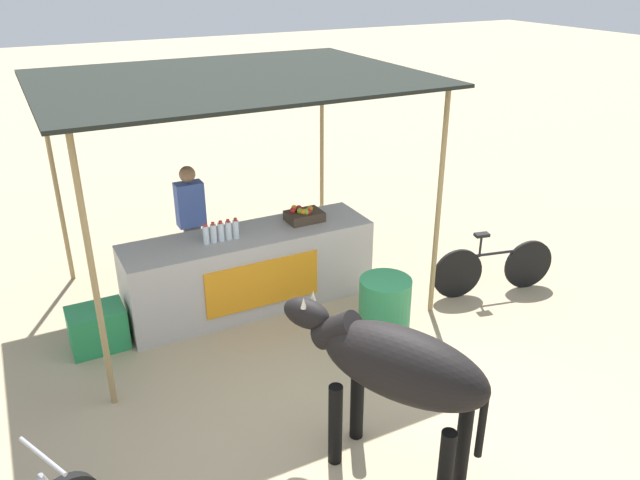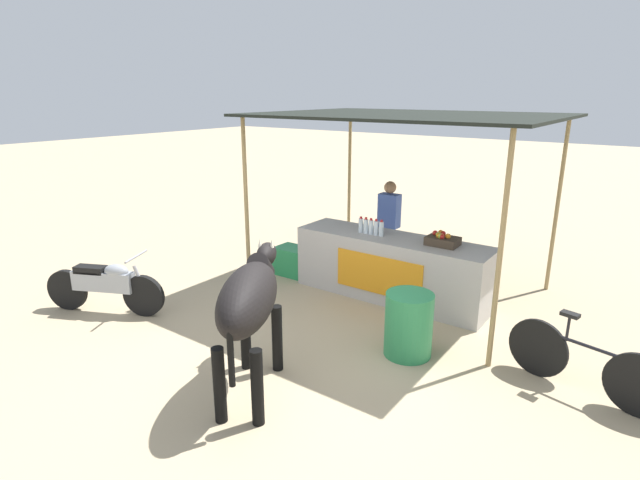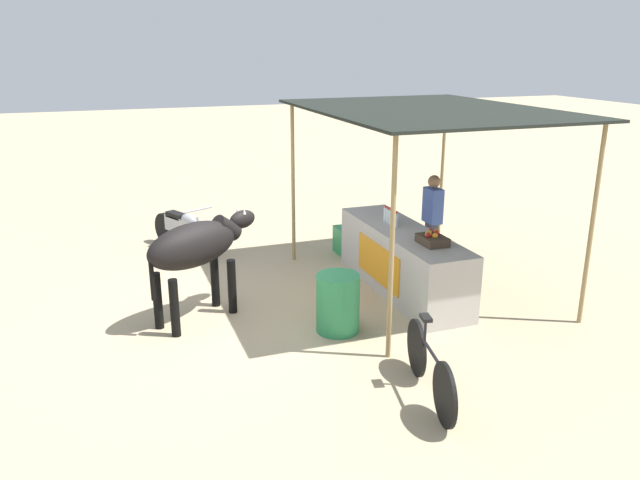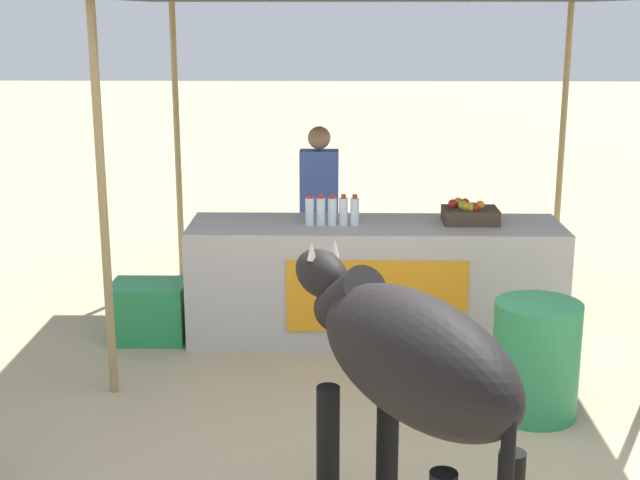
# 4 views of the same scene
# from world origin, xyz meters

# --- Properties ---
(ground_plane) EXTENTS (60.00, 60.00, 0.00)m
(ground_plane) POSITION_xyz_m (0.00, 0.00, 0.00)
(ground_plane) COLOR tan
(stall_counter) EXTENTS (3.00, 0.82, 0.96)m
(stall_counter) POSITION_xyz_m (0.00, 2.20, 0.48)
(stall_counter) COLOR #B2ADA8
(stall_counter) RESTS_ON ground
(stall_awning) EXTENTS (4.20, 3.20, 2.75)m
(stall_awning) POSITION_xyz_m (0.00, 2.50, 2.63)
(stall_awning) COLOR black
(stall_awning) RESTS_ON ground
(water_bottle_row) EXTENTS (0.43, 0.07, 0.25)m
(water_bottle_row) POSITION_xyz_m (-0.35, 2.15, 1.07)
(water_bottle_row) COLOR silver
(water_bottle_row) RESTS_ON stall_counter
(fruit_crate) EXTENTS (0.44, 0.32, 0.18)m
(fruit_crate) POSITION_xyz_m (0.76, 2.25, 1.04)
(fruit_crate) COLOR #3F3326
(fruit_crate) RESTS_ON stall_counter
(vendor_behind_counter) EXTENTS (0.34, 0.22, 1.65)m
(vendor_behind_counter) POSITION_xyz_m (-0.47, 2.95, 0.85)
(vendor_behind_counter) COLOR #383842
(vendor_behind_counter) RESTS_ON ground
(cooler_box) EXTENTS (0.60, 0.44, 0.48)m
(cooler_box) POSITION_xyz_m (-1.84, 2.10, 0.24)
(cooler_box) COLOR #268C4C
(cooler_box) RESTS_ON ground
(water_barrel) EXTENTS (0.57, 0.57, 0.78)m
(water_barrel) POSITION_xyz_m (1.01, 0.75, 0.39)
(water_barrel) COLOR #2D8C51
(water_barrel) RESTS_ON ground
(cow) EXTENTS (1.22, 1.76, 1.44)m
(cow) POSITION_xyz_m (0.01, -0.89, 1.03)
(cow) COLOR black
(cow) RESTS_ON ground
(bicycle_leaning) EXTENTS (1.63, 0.39, 0.85)m
(bicycle_leaning) POSITION_xyz_m (2.85, 1.07, 0.35)
(bicycle_leaning) COLOR black
(bicycle_leaning) RESTS_ON ground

